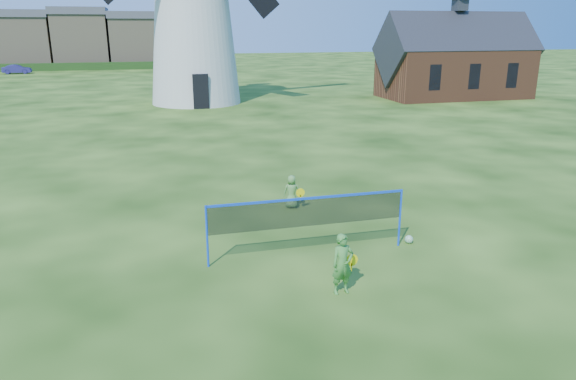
# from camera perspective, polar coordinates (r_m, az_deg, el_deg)

# --- Properties ---
(ground) EXTENTS (220.00, 220.00, 0.00)m
(ground) POSITION_cam_1_polar(r_m,az_deg,el_deg) (13.73, -0.27, -6.65)
(ground) COLOR black
(ground) RESTS_ON ground
(windmill) EXTENTS (13.43, 6.64, 19.52)m
(windmill) POSITION_cam_1_polar(r_m,az_deg,el_deg) (41.43, -10.22, 18.79)
(windmill) COLOR silver
(windmill) RESTS_ON ground
(chapel) EXTENTS (12.10, 5.87, 10.23)m
(chapel) POSITION_cam_1_polar(r_m,az_deg,el_deg) (46.38, 17.47, 13.00)
(chapel) COLOR brown
(chapel) RESTS_ON ground
(badminton_net) EXTENTS (5.05, 0.05, 1.55)m
(badminton_net) POSITION_cam_1_polar(r_m,az_deg,el_deg) (13.11, 2.18, -2.48)
(badminton_net) COLOR blue
(badminton_net) RESTS_ON ground
(player_girl) EXTENTS (0.68, 0.38, 1.35)m
(player_girl) POSITION_cam_1_polar(r_m,az_deg,el_deg) (11.52, 5.87, -7.90)
(player_girl) COLOR #428937
(player_girl) RESTS_ON ground
(player_boy) EXTENTS (0.65, 0.46, 1.06)m
(player_boy) POSITION_cam_1_polar(r_m,az_deg,el_deg) (16.86, 0.41, -0.17)
(player_boy) COLOR #588E44
(player_boy) RESTS_ON ground
(play_ball) EXTENTS (0.22, 0.22, 0.22)m
(play_ball) POSITION_cam_1_polar(r_m,az_deg,el_deg) (14.58, 12.83, -5.17)
(play_ball) COLOR green
(play_ball) RESTS_ON ground
(car_right) EXTENTS (3.37, 1.25, 1.10)m
(car_right) POSITION_cam_1_polar(r_m,az_deg,el_deg) (75.93, -27.05, 11.46)
(car_right) COLOR navy
(car_right) RESTS_ON ground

